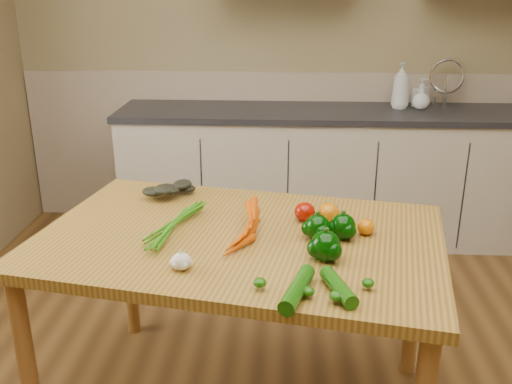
{
  "coord_description": "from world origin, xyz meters",
  "views": [
    {
      "loc": [
        -0.1,
        -1.57,
        1.7
      ],
      "look_at": [
        -0.22,
        0.63,
        0.88
      ],
      "focal_mm": 40.0,
      "sensor_mm": 36.0,
      "label": 1
    }
  ],
  "objects_px": {
    "soap_bottle_b": "(421,92)",
    "pepper_c": "(326,246)",
    "soap_bottle_a": "(401,86)",
    "pepper_b": "(343,227)",
    "table": "(240,256)",
    "pepper_a": "(317,227)",
    "soap_bottle_c": "(421,98)",
    "leafy_greens": "(168,186)",
    "tomato_a": "(305,212)",
    "zucchini_a": "(339,287)",
    "zucchini_b": "(297,289)",
    "tomato_b": "(329,212)",
    "carrot_bunch": "(224,225)",
    "garlic_bulb": "(181,261)",
    "tomato_c": "(366,227)"
  },
  "relations": [
    {
      "from": "zucchini_a",
      "to": "zucchini_b",
      "type": "xyz_separation_m",
      "value": [
        -0.13,
        -0.02,
        0.0
      ]
    },
    {
      "from": "pepper_c",
      "to": "pepper_b",
      "type": "bearing_deg",
      "value": 67.36
    },
    {
      "from": "soap_bottle_a",
      "to": "pepper_b",
      "type": "bearing_deg",
      "value": -79.07
    },
    {
      "from": "pepper_c",
      "to": "tomato_a",
      "type": "relative_size",
      "value": 1.26
    },
    {
      "from": "garlic_bulb",
      "to": "tomato_c",
      "type": "xyz_separation_m",
      "value": [
        0.65,
        0.31,
        0.0
      ]
    },
    {
      "from": "table",
      "to": "soap_bottle_b",
      "type": "height_order",
      "value": "soap_bottle_b"
    },
    {
      "from": "soap_bottle_a",
      "to": "garlic_bulb",
      "type": "relative_size",
      "value": 4.46
    },
    {
      "from": "soap_bottle_a",
      "to": "soap_bottle_b",
      "type": "xyz_separation_m",
      "value": [
        0.15,
        0.06,
        -0.05
      ]
    },
    {
      "from": "soap_bottle_c",
      "to": "pepper_c",
      "type": "bearing_deg",
      "value": -155.46
    },
    {
      "from": "soap_bottle_c",
      "to": "carrot_bunch",
      "type": "xyz_separation_m",
      "value": [
        -1.12,
        -1.87,
        -0.13
      ]
    },
    {
      "from": "pepper_b",
      "to": "tomato_a",
      "type": "height_order",
      "value": "pepper_b"
    },
    {
      "from": "table",
      "to": "soap_bottle_b",
      "type": "xyz_separation_m",
      "value": [
        1.08,
        1.95,
        0.28
      ]
    },
    {
      "from": "pepper_c",
      "to": "garlic_bulb",
      "type": "bearing_deg",
      "value": -168.99
    },
    {
      "from": "table",
      "to": "pepper_a",
      "type": "bearing_deg",
      "value": 5.92
    },
    {
      "from": "leafy_greens",
      "to": "pepper_a",
      "type": "bearing_deg",
      "value": -32.41
    },
    {
      "from": "soap_bottle_c",
      "to": "pepper_a",
      "type": "distance_m",
      "value": 2.05
    },
    {
      "from": "soap_bottle_b",
      "to": "pepper_c",
      "type": "height_order",
      "value": "soap_bottle_b"
    },
    {
      "from": "table",
      "to": "tomato_b",
      "type": "height_order",
      "value": "tomato_b"
    },
    {
      "from": "pepper_a",
      "to": "pepper_c",
      "type": "distance_m",
      "value": 0.17
    },
    {
      "from": "leafy_greens",
      "to": "zucchini_b",
      "type": "bearing_deg",
      "value": -55.86
    },
    {
      "from": "soap_bottle_a",
      "to": "leafy_greens",
      "type": "xyz_separation_m",
      "value": [
        -1.28,
        -1.51,
        -0.19
      ]
    },
    {
      "from": "zucchini_a",
      "to": "soap_bottle_c",
      "type": "bearing_deg",
      "value": 72.28
    },
    {
      "from": "soap_bottle_b",
      "to": "zucchini_b",
      "type": "relative_size",
      "value": 0.81
    },
    {
      "from": "soap_bottle_b",
      "to": "pepper_a",
      "type": "bearing_deg",
      "value": -166.47
    },
    {
      "from": "carrot_bunch",
      "to": "garlic_bulb",
      "type": "distance_m",
      "value": 0.31
    },
    {
      "from": "carrot_bunch",
      "to": "tomato_a",
      "type": "bearing_deg",
      "value": 36.41
    },
    {
      "from": "pepper_c",
      "to": "tomato_c",
      "type": "height_order",
      "value": "pepper_c"
    },
    {
      "from": "soap_bottle_a",
      "to": "tomato_c",
      "type": "xyz_separation_m",
      "value": [
        -0.46,
        -1.86,
        -0.22
      ]
    },
    {
      "from": "soap_bottle_c",
      "to": "zucchini_a",
      "type": "bearing_deg",
      "value": -153.01
    },
    {
      "from": "leafy_greens",
      "to": "tomato_b",
      "type": "distance_m",
      "value": 0.73
    },
    {
      "from": "zucchini_a",
      "to": "pepper_b",
      "type": "bearing_deg",
      "value": 83.23
    },
    {
      "from": "soap_bottle_a",
      "to": "zucchini_a",
      "type": "distance_m",
      "value": 2.39
    },
    {
      "from": "soap_bottle_b",
      "to": "tomato_a",
      "type": "xyz_separation_m",
      "value": [
        -0.83,
        -1.8,
        -0.15
      ]
    },
    {
      "from": "soap_bottle_b",
      "to": "soap_bottle_a",
      "type": "bearing_deg",
      "value": 146.62
    },
    {
      "from": "zucchini_b",
      "to": "pepper_b",
      "type": "bearing_deg",
      "value": 67.84
    },
    {
      "from": "pepper_a",
      "to": "zucchini_b",
      "type": "distance_m",
      "value": 0.42
    },
    {
      "from": "table",
      "to": "pepper_b",
      "type": "bearing_deg",
      "value": 8.52
    },
    {
      "from": "soap_bottle_c",
      "to": "zucchini_b",
      "type": "height_order",
      "value": "soap_bottle_c"
    },
    {
      "from": "soap_bottle_c",
      "to": "garlic_bulb",
      "type": "relative_size",
      "value": 2.17
    },
    {
      "from": "zucchini_a",
      "to": "soap_bottle_a",
      "type": "bearing_deg",
      "value": 75.55
    },
    {
      "from": "soap_bottle_b",
      "to": "garlic_bulb",
      "type": "bearing_deg",
      "value": -173.9
    },
    {
      "from": "soap_bottle_b",
      "to": "pepper_b",
      "type": "height_order",
      "value": "soap_bottle_b"
    },
    {
      "from": "tomato_a",
      "to": "zucchini_a",
      "type": "xyz_separation_m",
      "value": [
        0.09,
        -0.57,
        -0.01
      ]
    },
    {
      "from": "pepper_b",
      "to": "zucchini_b",
      "type": "relative_size",
      "value": 0.4
    },
    {
      "from": "table",
      "to": "pepper_c",
      "type": "relative_size",
      "value": 15.85
    },
    {
      "from": "leafy_greens",
      "to": "garlic_bulb",
      "type": "bearing_deg",
      "value": -75.16
    },
    {
      "from": "tomato_a",
      "to": "zucchini_b",
      "type": "height_order",
      "value": "tomato_a"
    },
    {
      "from": "zucchini_b",
      "to": "tomato_c",
      "type": "bearing_deg",
      "value": 60.5
    },
    {
      "from": "soap_bottle_c",
      "to": "leafy_greens",
      "type": "distance_m",
      "value": 2.06
    },
    {
      "from": "soap_bottle_b",
      "to": "leafy_greens",
      "type": "height_order",
      "value": "soap_bottle_b"
    }
  ]
}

